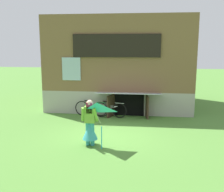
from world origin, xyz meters
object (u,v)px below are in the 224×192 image
Objects in this scene: bicycle_green at (91,109)px; kite at (97,115)px; person at (90,126)px; bicycle_silver at (110,109)px.

kite is at bearing -64.79° from bicycle_green.
person is at bearing 121.91° from kite.
kite is at bearing -76.70° from bicycle_silver.
bicycle_silver is at bearing 10.94° from bicycle_green.
person is 0.96× the size of bicycle_silver.
person is 0.86m from kite.
person is 1.06× the size of kite.
kite is (0.34, -0.55, 0.57)m from person.
person is at bearing -81.58° from bicycle_silver.
person is 3.77m from bicycle_silver.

